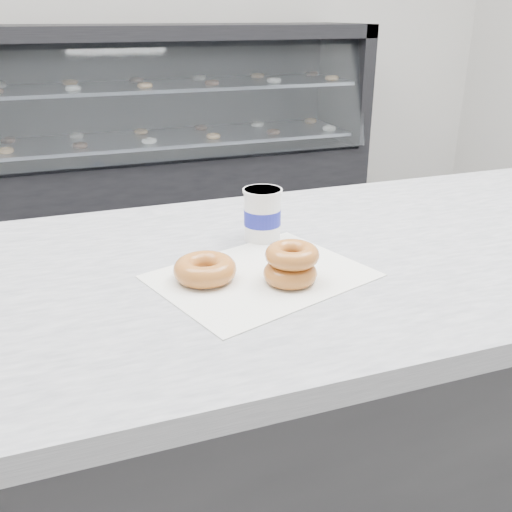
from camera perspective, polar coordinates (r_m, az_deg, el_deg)
The scene contains 7 objects.
ground at distance 2.12m, azimuth 5.61°, elevation -15.27°, with size 5.00×5.00×0.00m, color gray.
counter at distance 1.44m, azimuth 16.72°, elevation -14.63°, with size 3.06×0.76×0.90m.
display_case at distance 3.77m, azimuth -7.94°, elevation 10.37°, with size 2.40×0.74×1.25m.
wax_paper at distance 0.97m, azimuth 0.53°, elevation -2.00°, with size 0.34×0.26×0.00m, color silver.
donut_single at distance 0.95m, azimuth -5.13°, elevation -1.32°, with size 0.11×0.11×0.04m, color #B66A32.
donut_stack at distance 0.93m, azimuth 3.53°, elevation -0.80°, with size 0.10×0.10×0.06m.
coffee_cup at distance 1.11m, azimuth 0.64°, elevation 4.22°, with size 0.08×0.08×0.10m.
Camera 1 is at (-0.74, -1.49, 1.31)m, focal length 40.00 mm.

